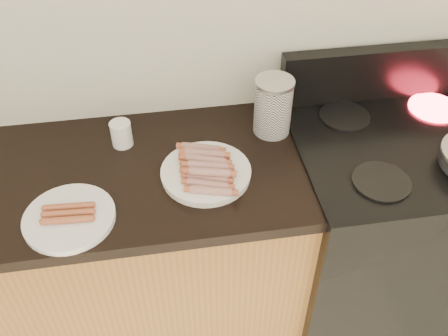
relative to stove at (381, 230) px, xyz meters
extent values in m
cube|color=silver|center=(-0.78, 0.32, 0.84)|extent=(4.00, 0.04, 2.60)
cube|color=black|center=(0.00, 0.00, -0.01)|extent=(0.76, 0.65, 0.90)
cube|color=black|center=(0.00, 0.00, 0.45)|extent=(0.76, 0.65, 0.01)
cube|color=black|center=(0.00, 0.28, 0.55)|extent=(0.76, 0.06, 0.20)
cylinder|color=black|center=(-0.17, -0.17, 0.46)|extent=(0.18, 0.18, 0.01)
cylinder|color=black|center=(-0.17, 0.17, 0.46)|extent=(0.18, 0.18, 0.01)
cylinder|color=#FF1E2D|center=(0.17, 0.17, 0.46)|extent=(0.18, 0.18, 0.01)
cylinder|color=white|center=(-0.70, -0.04, 0.45)|extent=(0.34, 0.34, 0.02)
cylinder|color=silver|center=(-1.11, -0.17, 0.45)|extent=(0.34, 0.34, 0.02)
cylinder|color=#A12A25|center=(-0.70, -0.14, 0.48)|extent=(0.13, 0.07, 0.03)
cylinder|color=#A12A25|center=(-0.70, -0.11, 0.48)|extent=(0.13, 0.07, 0.03)
cylinder|color=#A12A25|center=(-0.70, -0.09, 0.48)|extent=(0.13, 0.07, 0.03)
cylinder|color=#A12A25|center=(-0.70, -0.06, 0.48)|extent=(0.13, 0.07, 0.03)
cylinder|color=#A12A25|center=(-0.70, -0.03, 0.48)|extent=(0.13, 0.07, 0.03)
cylinder|color=#A12A25|center=(-0.70, 0.00, 0.48)|extent=(0.13, 0.07, 0.03)
cylinder|color=#A12A25|center=(-0.70, 0.03, 0.48)|extent=(0.13, 0.07, 0.03)
cylinder|color=#A12A25|center=(-0.70, 0.06, 0.48)|extent=(0.13, 0.07, 0.03)
cylinder|color=#A12A25|center=(-0.70, -0.09, 0.50)|extent=(0.13, 0.07, 0.03)
cylinder|color=#A12A25|center=(-0.70, -0.06, 0.50)|extent=(0.13, 0.07, 0.03)
cylinder|color=#A12A25|center=(-0.70, -0.03, 0.50)|extent=(0.13, 0.07, 0.03)
cylinder|color=#A12A25|center=(-0.70, 0.00, 0.50)|extent=(0.13, 0.07, 0.03)
cylinder|color=#C37A4E|center=(-1.11, -0.19, 0.47)|extent=(0.14, 0.03, 0.02)
cylinder|color=#C37A4E|center=(-1.11, -0.17, 0.47)|extent=(0.14, 0.03, 0.02)
cylinder|color=#C37A4E|center=(-1.11, -0.14, 0.47)|extent=(0.14, 0.03, 0.02)
cylinder|color=silver|center=(-0.44, 0.15, 0.54)|extent=(0.13, 0.13, 0.19)
cylinder|color=silver|center=(-0.44, 0.15, 0.64)|extent=(0.13, 0.13, 0.01)
cylinder|color=white|center=(-0.96, 0.16, 0.49)|extent=(0.08, 0.08, 0.09)
camera|label=1|loc=(-0.82, -1.18, 1.53)|focal=40.00mm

